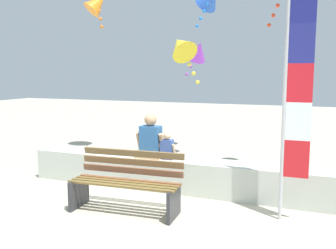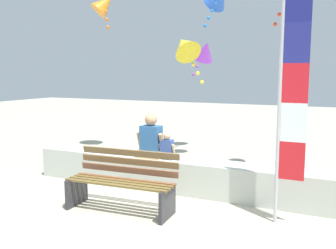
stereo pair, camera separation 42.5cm
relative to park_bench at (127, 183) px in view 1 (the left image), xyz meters
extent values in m
plane|color=#B4AE95|center=(0.34, 0.05, -0.42)|extent=(40.00, 40.00, 0.00)
cube|color=#B7BCB0|center=(0.34, 1.23, -0.14)|extent=(5.58, 0.57, 0.56)
cube|color=brown|center=(0.01, -0.25, 0.03)|extent=(1.65, 0.16, 0.03)
cube|color=brown|center=(0.01, -0.14, 0.03)|extent=(1.65, 0.16, 0.03)
cube|color=brown|center=(0.00, -0.03, 0.03)|extent=(1.65, 0.16, 0.03)
cube|color=brown|center=(0.00, 0.08, 0.03)|extent=(1.65, 0.16, 0.03)
cube|color=brown|center=(-0.01, 0.19, 0.15)|extent=(1.65, 0.14, 0.10)
cube|color=brown|center=(-0.01, 0.21, 0.28)|extent=(1.65, 0.14, 0.10)
cube|color=brown|center=(-0.01, 0.24, 0.41)|extent=(1.65, 0.14, 0.10)
cube|color=#2D2D33|center=(-0.76, -0.13, -0.19)|extent=(0.08, 0.53, 0.45)
cube|color=#2D2D33|center=(0.77, -0.04, -0.19)|extent=(0.08, 0.53, 0.45)
cube|color=tan|center=(-0.14, 1.19, 0.20)|extent=(0.46, 0.38, 0.13)
cube|color=#2E5F98|center=(-0.14, 1.19, 0.49)|extent=(0.36, 0.23, 0.44)
cylinder|color=tan|center=(-0.36, 1.17, 0.43)|extent=(0.07, 0.18, 0.32)
cylinder|color=tan|center=(0.08, 1.17, 0.43)|extent=(0.07, 0.18, 0.32)
sphere|color=tan|center=(-0.14, 1.19, 0.82)|extent=(0.22, 0.22, 0.22)
cube|color=#3C3749|center=(0.18, 1.19, 0.18)|extent=(0.28, 0.23, 0.08)
cube|color=#3A5496|center=(0.18, 1.19, 0.35)|extent=(0.21, 0.14, 0.26)
cylinder|color=#D7AE86|center=(0.04, 1.18, 0.32)|extent=(0.04, 0.11, 0.19)
cylinder|color=#D7AE86|center=(0.31, 1.18, 0.32)|extent=(0.04, 0.11, 0.19)
sphere|color=#D7AE86|center=(0.18, 1.19, 0.54)|extent=(0.13, 0.13, 0.13)
cylinder|color=#B7B7BC|center=(2.17, 0.49, 1.19)|extent=(0.05, 0.05, 3.21)
cube|color=red|center=(2.36, 0.49, 0.47)|extent=(0.33, 0.02, 0.52)
cube|color=white|center=(2.36, 0.49, 0.98)|extent=(0.33, 0.02, 0.52)
cube|color=red|center=(2.36, 0.49, 1.50)|extent=(0.33, 0.02, 0.52)
cube|color=navy|center=(2.36, 0.49, 2.02)|extent=(0.33, 0.02, 0.52)
cube|color=navy|center=(2.36, 0.49, 2.54)|extent=(0.33, 0.02, 0.52)
cone|color=orange|center=(-2.01, 2.57, 3.15)|extent=(0.73, 0.73, 0.61)
sphere|color=orange|center=(-1.94, 2.50, 2.97)|extent=(0.08, 0.08, 0.08)
sphere|color=orange|center=(-1.87, 2.43, 2.79)|extent=(0.08, 0.08, 0.08)
sphere|color=orange|center=(-1.80, 2.36, 2.61)|extent=(0.08, 0.08, 0.08)
cone|color=yellow|center=(0.01, 2.37, 2.17)|extent=(0.85, 0.84, 0.69)
sphere|color=yellow|center=(0.07, 2.45, 1.99)|extent=(0.08, 0.08, 0.08)
sphere|color=yellow|center=(0.14, 2.52, 1.81)|extent=(0.08, 0.08, 0.08)
sphere|color=yellow|center=(0.20, 2.60, 1.63)|extent=(0.08, 0.08, 0.08)
sphere|color=yellow|center=(0.27, 2.67, 1.45)|extent=(0.08, 0.08, 0.08)
cone|color=purple|center=(-0.06, 3.76, 2.14)|extent=(0.76, 0.75, 0.60)
sphere|color=purple|center=(-0.13, 3.69, 1.96)|extent=(0.08, 0.08, 0.08)
sphere|color=purple|center=(-0.20, 3.61, 1.78)|extent=(0.08, 0.08, 0.08)
sphere|color=purple|center=(-0.26, 3.54, 1.60)|extent=(0.08, 0.08, 0.08)
sphere|color=red|center=(1.76, 3.19, 2.96)|extent=(0.08, 0.08, 0.08)
sphere|color=red|center=(1.67, 3.24, 2.78)|extent=(0.08, 0.08, 0.08)
sphere|color=red|center=(1.59, 3.29, 2.60)|extent=(0.08, 0.08, 0.08)
sphere|color=blue|center=(-0.01, 4.33, 3.29)|extent=(0.08, 0.08, 0.08)
sphere|color=blue|center=(-0.07, 4.24, 3.11)|extent=(0.08, 0.08, 0.08)
sphere|color=blue|center=(-0.13, 4.16, 2.93)|extent=(0.08, 0.08, 0.08)
sphere|color=blue|center=(-0.19, 4.08, 2.75)|extent=(0.08, 0.08, 0.08)
camera|label=1|loc=(2.59, -4.87, 1.63)|focal=40.58mm
camera|label=2|loc=(2.98, -4.70, 1.63)|focal=40.58mm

